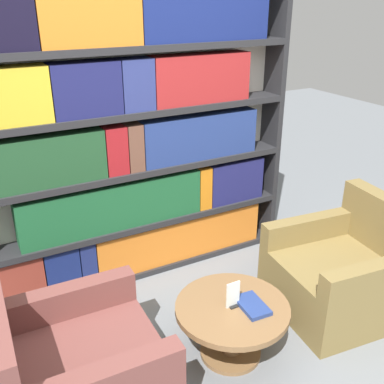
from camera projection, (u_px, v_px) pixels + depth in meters
name	position (u px, v px, depth m)	size (l,w,h in m)	color
ground_plane	(227.00, 373.00, 2.88)	(14.00, 14.00, 0.00)	slate
bookshelf	(133.00, 143.00, 3.52)	(2.64, 0.30, 2.34)	silver
armchair_left	(74.00, 374.00, 2.50)	(0.93, 0.87, 0.85)	brown
armchair_right	(344.00, 274.00, 3.39)	(0.99, 0.94, 0.85)	olive
coffee_table	(232.00, 320.00, 2.92)	(0.74, 0.74, 0.39)	brown
table_sign	(233.00, 296.00, 2.85)	(0.09, 0.06, 0.18)	black
stray_book	(252.00, 305.00, 2.86)	(0.17, 0.26, 0.03)	navy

